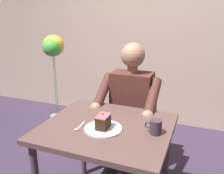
{
  "coord_description": "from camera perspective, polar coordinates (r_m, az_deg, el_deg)",
  "views": [
    {
      "loc": [
        -0.59,
        1.41,
        1.49
      ],
      "look_at": [
        0.0,
        -0.1,
        0.98
      ],
      "focal_mm": 38.93,
      "sensor_mm": 36.0,
      "label": 1
    }
  ],
  "objects": [
    {
      "name": "cafe_rear_panel",
      "position": [
        3.28,
        11.63,
        17.3
      ],
      "size": [
        6.4,
        0.12,
        3.0
      ],
      "primitive_type": "cube",
      "color": "#CBAE95",
      "rests_on": "ground"
    },
    {
      "name": "dining_table",
      "position": [
        1.75,
        -1.2,
        -11.88
      ],
      "size": [
        0.88,
        0.78,
        0.73
      ],
      "color": "brown",
      "rests_on": "ground"
    },
    {
      "name": "chair",
      "position": [
        2.39,
        5.2,
        -7.21
      ],
      "size": [
        0.42,
        0.42,
        0.9
      ],
      "color": "brown",
      "rests_on": "ground"
    },
    {
      "name": "seated_person",
      "position": [
        2.18,
        4.01,
        -5.44
      ],
      "size": [
        0.53,
        0.58,
        1.23
      ],
      "color": "#522923",
      "rests_on": "ground"
    },
    {
      "name": "dessert_plate",
      "position": [
        1.65,
        -2.16,
        -9.72
      ],
      "size": [
        0.25,
        0.25,
        0.01
      ],
      "primitive_type": "cylinder",
      "color": "white",
      "rests_on": "dining_table"
    },
    {
      "name": "cake_slice",
      "position": [
        1.63,
        -2.18,
        -8.11
      ],
      "size": [
        0.07,
        0.11,
        0.11
      ],
      "color": "#332311",
      "rests_on": "dessert_plate"
    },
    {
      "name": "coffee_cup",
      "position": [
        1.6,
        10.19,
        -9.15
      ],
      "size": [
        0.11,
        0.08,
        0.09
      ],
      "color": "#3D2E3C",
      "rests_on": "dining_table"
    },
    {
      "name": "dessert_spoon",
      "position": [
        1.69,
        -7.77,
        -9.33
      ],
      "size": [
        0.03,
        0.14,
        0.01
      ],
      "color": "silver",
      "rests_on": "dining_table"
    },
    {
      "name": "balloon_display",
      "position": [
        2.95,
        -13.62,
        7.23
      ],
      "size": [
        0.25,
        0.27,
        1.23
      ],
      "color": "#B2C1C6",
      "rests_on": "ground"
    }
  ]
}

